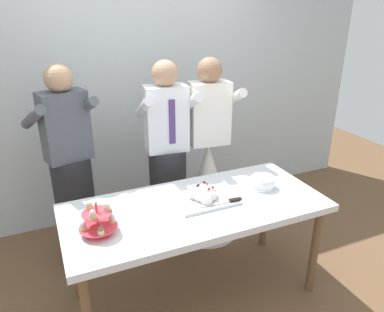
# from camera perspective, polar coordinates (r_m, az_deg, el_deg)

# --- Properties ---
(ground_plane) EXTENTS (8.00, 8.00, 0.00)m
(ground_plane) POSITION_cam_1_polar(r_m,az_deg,el_deg) (3.01, 0.57, -20.46)
(ground_plane) COLOR brown
(rear_wall) EXTENTS (5.20, 0.10, 2.90)m
(rear_wall) POSITION_cam_1_polar(r_m,az_deg,el_deg) (3.62, -9.09, 12.73)
(rear_wall) COLOR silver
(rear_wall) RESTS_ON ground_plane
(dessert_table) EXTENTS (1.80, 0.80, 0.78)m
(dessert_table) POSITION_cam_1_polar(r_m,az_deg,el_deg) (2.58, 0.63, -9.00)
(dessert_table) COLOR silver
(dessert_table) RESTS_ON ground_plane
(cupcake_stand) EXTENTS (0.23, 0.23, 0.21)m
(cupcake_stand) POSITION_cam_1_polar(r_m,az_deg,el_deg) (2.28, -14.44, -9.88)
(cupcake_stand) COLOR #D83F4C
(cupcake_stand) RESTS_ON dessert_table
(main_cake_tray) EXTENTS (0.44, 0.31, 0.13)m
(main_cake_tray) POSITION_cam_1_polar(r_m,az_deg,el_deg) (2.57, 1.87, -6.14)
(main_cake_tray) COLOR silver
(main_cake_tray) RESTS_ON dessert_table
(plate_stack) EXTENTS (0.18, 0.18, 0.09)m
(plate_stack) POSITION_cam_1_polar(r_m,az_deg,el_deg) (2.79, 10.93, -4.08)
(plate_stack) COLOR white
(plate_stack) RESTS_ON dessert_table
(person_groom) EXTENTS (0.50, 0.53, 1.66)m
(person_groom) POSITION_cam_1_polar(r_m,az_deg,el_deg) (3.15, -3.80, -1.93)
(person_groom) COLOR #232328
(person_groom) RESTS_ON ground_plane
(person_bride) EXTENTS (0.56, 0.56, 1.66)m
(person_bride) POSITION_cam_1_polar(r_m,az_deg,el_deg) (3.36, 2.47, -3.38)
(person_bride) COLOR white
(person_bride) RESTS_ON ground_plane
(person_guest) EXTENTS (0.56, 0.58, 1.66)m
(person_guest) POSITION_cam_1_polar(r_m,az_deg,el_deg) (3.12, -18.12, -3.36)
(person_guest) COLOR #232328
(person_guest) RESTS_ON ground_plane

